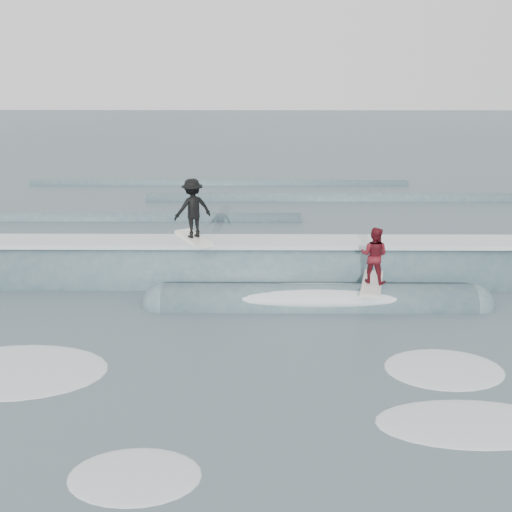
{
  "coord_description": "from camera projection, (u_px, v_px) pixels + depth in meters",
  "views": [
    {
      "loc": [
        0.11,
        -10.83,
        6.65
      ],
      "look_at": [
        0.0,
        5.69,
        1.1
      ],
      "focal_mm": 40.0,
      "sensor_mm": 36.0,
      "label": 1
    }
  ],
  "objects": [
    {
      "name": "surfer_black",
      "position": [
        193.0,
        210.0,
        18.0
      ],
      "size": [
        1.46,
        2.01,
        1.98
      ],
      "color": "white",
      "rests_on": "ground"
    },
    {
      "name": "breaking_wave",
      "position": [
        265.0,
        281.0,
        18.39
      ],
      "size": [
        21.13,
        4.02,
        2.49
      ],
      "color": "#3B5864",
      "rests_on": "ground"
    },
    {
      "name": "ground",
      "position": [
        254.0,
        387.0,
        12.38
      ],
      "size": [
        160.0,
        160.0,
        0.0
      ],
      "primitive_type": "plane",
      "color": "#3E505A",
      "rests_on": "ground"
    },
    {
      "name": "surfer_red",
      "position": [
        374.0,
        259.0,
        16.16
      ],
      "size": [
        1.01,
        2.07,
        1.73
      ],
      "color": "silver",
      "rests_on": "ground"
    },
    {
      "name": "whitewater",
      "position": [
        245.0,
        413.0,
        11.46
      ],
      "size": [
        15.99,
        7.39,
        0.1
      ],
      "color": "white",
      "rests_on": "ground"
    },
    {
      "name": "far_swells",
      "position": [
        233.0,
        202.0,
        29.12
      ],
      "size": [
        36.29,
        8.65,
        0.8
      ],
      "color": "#3B5864",
      "rests_on": "ground"
    }
  ]
}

